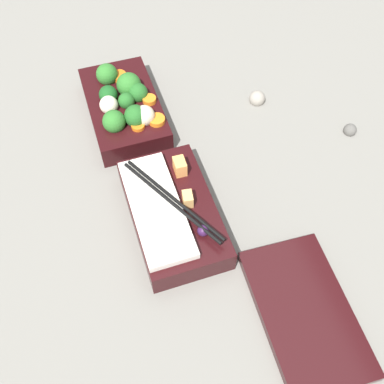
# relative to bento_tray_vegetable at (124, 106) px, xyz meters

# --- Properties ---
(ground_plane) EXTENTS (3.00, 3.00, 0.00)m
(ground_plane) POSITION_rel_bento_tray_vegetable_xyz_m (0.11, -0.01, -0.03)
(ground_plane) COLOR slate
(bento_tray_vegetable) EXTENTS (0.21, 0.12, 0.07)m
(bento_tray_vegetable) POSITION_rel_bento_tray_vegetable_xyz_m (0.00, 0.00, 0.00)
(bento_tray_vegetable) COLOR black
(bento_tray_vegetable) RESTS_ON ground_plane
(bento_tray_rice) EXTENTS (0.21, 0.12, 0.07)m
(bento_tray_rice) POSITION_rel_bento_tray_vegetable_xyz_m (0.24, 0.02, -0.00)
(bento_tray_rice) COLOR black
(bento_tray_rice) RESTS_ON ground_plane
(bento_lid) EXTENTS (0.21, 0.13, 0.02)m
(bento_lid) POSITION_rel_bento_tray_vegetable_xyz_m (0.43, 0.14, -0.02)
(bento_lid) COLOR black
(bento_lid) RESTS_ON ground_plane
(pebble_0) EXTENTS (0.03, 0.03, 0.03)m
(pebble_0) POSITION_rel_bento_tray_vegetable_xyz_m (0.04, 0.24, -0.02)
(pebble_0) COLOR gray
(pebble_0) RESTS_ON ground_plane
(pebble_2) EXTENTS (0.02, 0.02, 0.02)m
(pebble_2) POSITION_rel_bento_tray_vegetable_xyz_m (0.16, 0.37, -0.02)
(pebble_2) COLOR #595651
(pebble_2) RESTS_ON ground_plane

